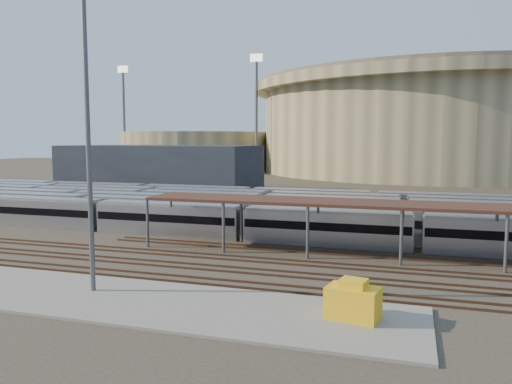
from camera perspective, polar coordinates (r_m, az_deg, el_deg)
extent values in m
plane|color=#383026|center=(49.72, -4.88, -7.16)|extent=(420.00, 420.00, 0.00)
cube|color=gray|center=(39.52, -20.29, -10.85)|extent=(50.00, 9.00, 0.20)
cube|color=#A1A2A6|center=(56.56, -1.40, -3.67)|extent=(112.00, 2.90, 3.60)
cube|color=#A1A2A6|center=(62.23, -4.68, -2.79)|extent=(112.00, 2.90, 3.60)
cube|color=#A1A2A6|center=(62.59, 8.73, -2.79)|extent=(112.00, 2.90, 3.60)
cube|color=#A1A2A6|center=(68.89, 0.74, -1.92)|extent=(112.00, 2.90, 3.60)
cube|color=#A1A2A6|center=(72.94, 1.54, -1.47)|extent=(112.00, 2.90, 3.60)
cube|color=#A1A2A6|center=(78.14, -0.58, -0.97)|extent=(112.00, 2.90, 3.60)
cylinder|color=#55565A|center=(53.84, -12.29, -3.54)|extent=(0.30, 0.30, 5.00)
cylinder|color=#55565A|center=(58.53, -9.68, -2.73)|extent=(0.30, 0.30, 5.00)
cylinder|color=#55565A|center=(50.19, -3.74, -4.11)|extent=(0.30, 0.30, 5.00)
cylinder|color=#55565A|center=(55.19, -1.71, -3.17)|extent=(0.30, 0.30, 5.00)
cylinder|color=#55565A|center=(47.81, 5.92, -4.64)|extent=(0.30, 0.30, 5.00)
cylinder|color=#55565A|center=(53.04, 7.09, -3.59)|extent=(0.30, 0.30, 5.00)
cylinder|color=#55565A|center=(46.91, 16.27, -5.06)|extent=(0.30, 0.30, 5.00)
cylinder|color=#55565A|center=(52.22, 16.40, -3.95)|extent=(0.30, 0.30, 5.00)
cylinder|color=#55565A|center=(47.55, 26.70, -5.31)|extent=(0.30, 0.30, 5.00)
cylinder|color=#55565A|center=(52.80, 25.76, -4.20)|extent=(0.30, 0.30, 5.00)
cube|color=#3A2117|center=(49.28, 21.42, -1.59)|extent=(60.00, 6.00, 0.30)
cube|color=#4C3323|center=(48.13, -5.68, -7.50)|extent=(170.00, 0.12, 0.18)
cube|color=#4C3323|center=(49.48, -4.99, -7.12)|extent=(170.00, 0.12, 0.18)
cube|color=#4C3323|center=(44.59, -7.72, -8.62)|extent=(170.00, 0.12, 0.18)
cube|color=#4C3323|center=(45.91, -6.91, -8.18)|extent=(170.00, 0.12, 0.18)
cube|color=#4C3323|center=(41.14, -10.12, -9.91)|extent=(170.00, 0.12, 0.18)
cube|color=#4C3323|center=(42.42, -9.17, -9.40)|extent=(170.00, 0.12, 0.18)
cylinder|color=tan|center=(184.90, 19.58, 6.52)|extent=(116.00, 116.00, 28.00)
cylinder|color=tan|center=(185.77, 19.75, 11.30)|extent=(124.00, 124.00, 3.00)
cylinder|color=brown|center=(186.00, 19.78, 11.99)|extent=(120.00, 120.00, 1.50)
cylinder|color=tan|center=(191.61, -6.78, 4.70)|extent=(56.00, 56.00, 14.00)
cube|color=#1E232D|center=(113.35, -10.76, 2.73)|extent=(42.00, 20.00, 10.00)
cylinder|color=#55565A|center=(162.31, 0.04, 8.39)|extent=(1.00, 1.00, 36.00)
cube|color=#FFF2CC|center=(164.22, 0.04, 15.10)|extent=(4.00, 0.60, 2.40)
cylinder|color=#55565A|center=(194.66, -14.83, 7.80)|extent=(1.00, 1.00, 36.00)
cube|color=#FFF2CC|center=(196.26, -14.99, 13.41)|extent=(4.00, 0.60, 2.40)
cylinder|color=#55565A|center=(206.84, 9.59, 7.80)|extent=(1.00, 1.00, 36.00)
cube|color=#FFF2CC|center=(208.34, 9.69, 13.08)|extent=(4.00, 0.60, 2.40)
cylinder|color=#55565A|center=(37.94, -18.62, 5.27)|extent=(0.36, 0.36, 21.65)
cube|color=yellow|center=(32.34, 11.02, -12.33)|extent=(3.52, 2.57, 2.00)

